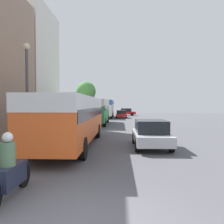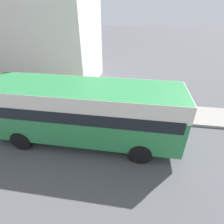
{
  "view_description": "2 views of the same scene",
  "coord_description": "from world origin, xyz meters",
  "px_view_note": "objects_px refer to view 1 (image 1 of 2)",
  "views": [
    {
      "loc": [
        0.85,
        -4.04,
        2.42
      ],
      "look_at": [
        -0.19,
        23.8,
        1.46
      ],
      "focal_mm": 35.0,
      "sensor_mm": 36.0,
      "label": 1
    },
    {
      "loc": [
        4.79,
        24.82,
        5.98
      ],
      "look_at": [
        -1.55,
        23.83,
        2.04
      ],
      "focal_mm": 28.0,
      "sensor_mm": 36.0,
      "label": 2
    }
  ],
  "objects_px": {
    "motorcycle_behind_lead": "(9,172)",
    "pedestrian_near_curb": "(69,115)",
    "car_crossing": "(121,114)",
    "bus_following": "(97,108)",
    "bus_third_in_line": "(106,106)",
    "car_distant": "(151,133)",
    "bus_lead": "(73,114)",
    "car_far_curb": "(126,112)"
  },
  "relations": [
    {
      "from": "bus_following",
      "to": "car_crossing",
      "type": "distance_m",
      "value": 13.26
    },
    {
      "from": "bus_lead",
      "to": "bus_following",
      "type": "height_order",
      "value": "bus_following"
    },
    {
      "from": "car_far_curb",
      "to": "pedestrian_near_curb",
      "type": "xyz_separation_m",
      "value": [
        -7.96,
        -19.68,
        0.23
      ]
    },
    {
      "from": "car_distant",
      "to": "pedestrian_near_curb",
      "type": "xyz_separation_m",
      "value": [
        -8.41,
        15.63,
        0.24
      ]
    },
    {
      "from": "motorcycle_behind_lead",
      "to": "car_crossing",
      "type": "relative_size",
      "value": 0.52
    },
    {
      "from": "motorcycle_behind_lead",
      "to": "pedestrian_near_curb",
      "type": "height_order",
      "value": "pedestrian_near_curb"
    },
    {
      "from": "motorcycle_behind_lead",
      "to": "car_distant",
      "type": "xyz_separation_m",
      "value": [
        4.56,
        6.9,
        0.11
      ]
    },
    {
      "from": "motorcycle_behind_lead",
      "to": "car_crossing",
      "type": "bearing_deg",
      "value": 84.89
    },
    {
      "from": "bus_following",
      "to": "car_distant",
      "type": "height_order",
      "value": "bus_following"
    },
    {
      "from": "bus_lead",
      "to": "car_distant",
      "type": "height_order",
      "value": "bus_lead"
    },
    {
      "from": "car_far_curb",
      "to": "bus_following",
      "type": "bearing_deg",
      "value": -10.91
    },
    {
      "from": "bus_lead",
      "to": "pedestrian_near_curb",
      "type": "relative_size",
      "value": 5.86
    },
    {
      "from": "bus_lead",
      "to": "car_distant",
      "type": "relative_size",
      "value": 2.54
    },
    {
      "from": "bus_following",
      "to": "car_crossing",
      "type": "relative_size",
      "value": 2.1
    },
    {
      "from": "motorcycle_behind_lead",
      "to": "pedestrian_near_curb",
      "type": "distance_m",
      "value": 22.85
    },
    {
      "from": "car_distant",
      "to": "pedestrian_near_curb",
      "type": "distance_m",
      "value": 17.75
    },
    {
      "from": "bus_following",
      "to": "bus_third_in_line",
      "type": "relative_size",
      "value": 0.87
    },
    {
      "from": "car_crossing",
      "to": "pedestrian_near_curb",
      "type": "xyz_separation_m",
      "value": [
        -6.88,
        -11.35,
        0.3
      ]
    },
    {
      "from": "bus_third_in_line",
      "to": "car_crossing",
      "type": "relative_size",
      "value": 2.41
    },
    {
      "from": "car_crossing",
      "to": "pedestrian_near_curb",
      "type": "relative_size",
      "value": 2.48
    },
    {
      "from": "pedestrian_near_curb",
      "to": "car_crossing",
      "type": "bearing_deg",
      "value": 58.8
    },
    {
      "from": "car_far_curb",
      "to": "bus_lead",
      "type": "bearing_deg",
      "value": -6.56
    },
    {
      "from": "motorcycle_behind_lead",
      "to": "car_crossing",
      "type": "xyz_separation_m",
      "value": [
        3.03,
        33.88,
        0.05
      ]
    },
    {
      "from": "bus_lead",
      "to": "pedestrian_near_curb",
      "type": "distance_m",
      "value": 15.88
    },
    {
      "from": "bus_following",
      "to": "pedestrian_near_curb",
      "type": "xyz_separation_m",
      "value": [
        -3.87,
        1.51,
        -0.91
      ]
    },
    {
      "from": "pedestrian_near_curb",
      "to": "car_distant",
      "type": "bearing_deg",
      "value": -61.72
    },
    {
      "from": "pedestrian_near_curb",
      "to": "car_far_curb",
      "type": "bearing_deg",
      "value": 67.98
    },
    {
      "from": "car_distant",
      "to": "bus_lead",
      "type": "bearing_deg",
      "value": -3.46
    },
    {
      "from": "car_far_curb",
      "to": "car_crossing",
      "type": "bearing_deg",
      "value": -7.39
    },
    {
      "from": "bus_lead",
      "to": "car_crossing",
      "type": "distance_m",
      "value": 26.9
    },
    {
      "from": "bus_following",
      "to": "motorcycle_behind_lead",
      "type": "bearing_deg",
      "value": -90.07
    },
    {
      "from": "car_distant",
      "to": "bus_third_in_line",
      "type": "bearing_deg",
      "value": -81.27
    },
    {
      "from": "bus_following",
      "to": "pedestrian_near_curb",
      "type": "distance_m",
      "value": 4.26
    },
    {
      "from": "bus_lead",
      "to": "motorcycle_behind_lead",
      "type": "xyz_separation_m",
      "value": [
        -0.08,
        -7.17,
        -1.17
      ]
    },
    {
      "from": "bus_following",
      "to": "pedestrian_near_curb",
      "type": "bearing_deg",
      "value": 158.72
    },
    {
      "from": "bus_lead",
      "to": "car_crossing",
      "type": "bearing_deg",
      "value": 83.7
    },
    {
      "from": "car_crossing",
      "to": "car_distant",
      "type": "distance_m",
      "value": 27.03
    },
    {
      "from": "bus_lead",
      "to": "car_distant",
      "type": "xyz_separation_m",
      "value": [
        4.48,
        -0.27,
        -1.06
      ]
    },
    {
      "from": "bus_following",
      "to": "bus_third_in_line",
      "type": "distance_m",
      "value": 13.92
    },
    {
      "from": "bus_lead",
      "to": "pedestrian_near_curb",
      "type": "bearing_deg",
      "value": 104.34
    },
    {
      "from": "bus_lead",
      "to": "car_crossing",
      "type": "relative_size",
      "value": 2.36
    },
    {
      "from": "motorcycle_behind_lead",
      "to": "car_distant",
      "type": "bearing_deg",
      "value": 56.5
    }
  ]
}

